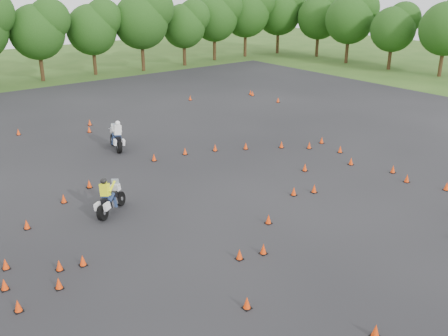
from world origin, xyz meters
name	(u,v)px	position (x,y,z in m)	size (l,w,h in m)	color
ground	(274,213)	(0.00, 0.00, 0.00)	(140.00, 140.00, 0.00)	#2D5119
asphalt_pad	(203,177)	(0.00, 6.00, 0.01)	(62.00, 62.00, 0.00)	black
treeline	(68,42)	(3.91, 34.80, 4.73)	(87.28, 32.66, 10.66)	#1C4112
traffic_cones	(200,174)	(-0.17, 6.05, 0.23)	(36.39, 32.85, 0.45)	#F43D0A
rider_yellow	(112,195)	(-6.23, 4.99, 0.96)	(2.47, 0.76, 1.91)	#E5F115
rider_white	(115,135)	(-1.66, 13.82, 1.01)	(2.61, 0.80, 2.01)	silver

